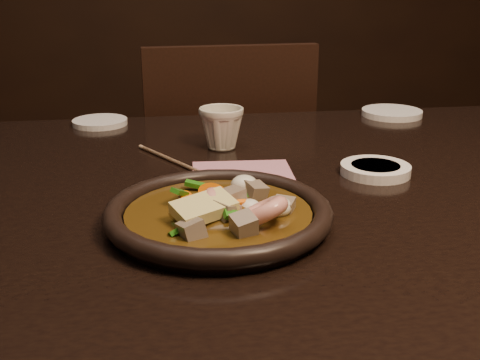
{
  "coord_description": "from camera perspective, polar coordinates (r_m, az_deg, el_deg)",
  "views": [
    {
      "loc": [
        -0.31,
        -0.81,
        1.05
      ],
      "look_at": [
        -0.21,
        -0.12,
        0.8
      ],
      "focal_mm": 45.0,
      "sensor_mm": 36.0,
      "label": 1
    }
  ],
  "objects": [
    {
      "name": "table",
      "position": [
        0.95,
        11.5,
        -4.3
      ],
      "size": [
        1.6,
        0.9,
        0.75
      ],
      "color": "black",
      "rests_on": "floor"
    },
    {
      "name": "chair",
      "position": [
        1.58,
        -1.54,
        -1.53
      ],
      "size": [
        0.44,
        0.44,
        0.89
      ],
      "rotation": [
        0.0,
        0.0,
        3.19
      ],
      "color": "black",
      "rests_on": "floor"
    },
    {
      "name": "plate",
      "position": [
        0.74,
        -2.06,
        -3.29
      ],
      "size": [
        0.28,
        0.28,
        0.03
      ],
      "color": "black",
      "rests_on": "table"
    },
    {
      "name": "stirfry",
      "position": [
        0.73,
        -1.34,
        -2.96
      ],
      "size": [
        0.16,
        0.18,
        0.06
      ],
      "color": "#3B270A",
      "rests_on": "plate"
    },
    {
      "name": "soy_dish",
      "position": [
        0.94,
        12.71,
        0.99
      ],
      "size": [
        0.11,
        0.11,
        0.01
      ],
      "primitive_type": "cylinder",
      "color": "white",
      "rests_on": "table"
    },
    {
      "name": "saucer_left",
      "position": [
        1.25,
        -13.13,
        5.38
      ],
      "size": [
        0.11,
        0.11,
        0.01
      ],
      "primitive_type": "cylinder",
      "color": "white",
      "rests_on": "table"
    },
    {
      "name": "saucer_right",
      "position": [
        1.33,
        14.2,
        6.2
      ],
      "size": [
        0.13,
        0.13,
        0.01
      ],
      "primitive_type": "cylinder",
      "color": "white",
      "rests_on": "table"
    },
    {
      "name": "tea_cup",
      "position": [
        1.05,
        -1.78,
        5.07
      ],
      "size": [
        0.1,
        0.1,
        0.08
      ],
      "primitive_type": "imported",
      "rotation": [
        0.0,
        0.0,
        0.4
      ],
      "color": "beige",
      "rests_on": "table"
    },
    {
      "name": "chopsticks",
      "position": [
        0.98,
        -6.13,
        1.73
      ],
      "size": [
        0.12,
        0.2,
        0.01
      ],
      "rotation": [
        0.0,
        0.0,
        0.53
      ],
      "color": "#A5825E",
      "rests_on": "table"
    },
    {
      "name": "napkin",
      "position": [
        0.9,
        0.33,
        0.28
      ],
      "size": [
        0.16,
        0.16,
        0.0
      ],
      "primitive_type": "cube",
      "rotation": [
        0.0,
        0.0,
        -0.06
      ],
      "color": "#B46F81",
      "rests_on": "table"
    }
  ]
}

